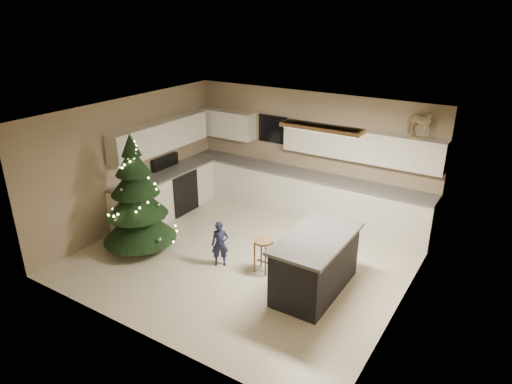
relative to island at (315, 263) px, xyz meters
The scene contains 8 objects.
ground_plane 1.58m from the island, behind, with size 5.50×5.50×0.00m, color beige.
room_shell 1.95m from the island, 169.97° to the left, with size 5.52×5.02×2.61m.
cabinetry 3.07m from the island, 141.48° to the left, with size 5.50×3.20×2.00m.
island is the anchor object (origin of this frame).
bar_stool 0.97m from the island, behind, with size 0.31×0.31×0.59m.
christmas_tree 3.40m from the island, behind, with size 1.38×1.33×2.20m.
toddler 1.73m from the island, behind, with size 0.30×0.20×0.82m, color #151D36.
rocking_horse 3.22m from the island, 74.57° to the left, with size 0.65×0.48×0.52m.
Camera 1 is at (3.98, -5.97, 4.23)m, focal length 32.00 mm.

